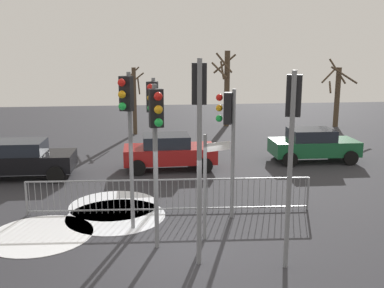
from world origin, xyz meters
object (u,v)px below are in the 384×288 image
(traffic_light_rear_left, at_px, (153,115))
(traffic_light_rear_right, at_px, (199,116))
(car_green_far, at_px, (313,144))
(car_red_mid, at_px, (169,151))
(direction_sign_post, at_px, (207,181))
(car_black_trailing, at_px, (23,159))
(traffic_light_mid_right, at_px, (127,117))
(bare_tree_right, at_px, (337,94))
(bare_tree_centre, at_px, (226,86))
(traffic_light_foreground_right, at_px, (156,131))
(traffic_light_mid_left, at_px, (292,125))
(bare_tree_left, at_px, (134,99))
(traffic_light_foreground_left, at_px, (228,125))

(traffic_light_rear_left, relative_size, traffic_light_rear_right, 0.87)
(car_green_far, height_order, car_red_mid, same)
(direction_sign_post, height_order, car_black_trailing, direction_sign_post)
(traffic_light_mid_right, xyz_separation_m, car_black_trailing, (-4.26, 5.69, -2.41))
(traffic_light_rear_right, relative_size, bare_tree_right, 1.07)
(car_red_mid, height_order, bare_tree_right, bare_tree_right)
(bare_tree_centre, bearing_deg, bare_tree_right, -9.18)
(car_red_mid, bearing_deg, traffic_light_foreground_right, -96.34)
(traffic_light_foreground_right, height_order, traffic_light_rear_right, traffic_light_rear_right)
(traffic_light_mid_left, relative_size, direction_sign_post, 1.59)
(car_black_trailing, bearing_deg, traffic_light_rear_left, -38.90)
(car_black_trailing, distance_m, bare_tree_left, 9.84)
(traffic_light_foreground_left, xyz_separation_m, traffic_light_mid_left, (0.80, -3.10, 0.48))
(traffic_light_mid_left, distance_m, traffic_light_rear_right, 2.05)
(direction_sign_post, bearing_deg, traffic_light_rear_left, 98.48)
(direction_sign_post, xyz_separation_m, car_red_mid, (-0.55, 7.09, -0.82))
(traffic_light_mid_left, xyz_separation_m, bare_tree_centre, (2.27, 19.07, -0.63))
(bare_tree_centre, distance_m, bare_tree_right, 7.18)
(bare_tree_right, bearing_deg, traffic_light_mid_right, -129.83)
(car_black_trailing, distance_m, bare_tree_right, 19.90)
(traffic_light_foreground_left, relative_size, traffic_light_rear_right, 0.81)
(traffic_light_foreground_left, bearing_deg, bare_tree_right, -16.96)
(bare_tree_centre, bearing_deg, traffic_light_mid_left, -96.79)
(traffic_light_mid_left, height_order, bare_tree_left, traffic_light_mid_left)
(traffic_light_rear_left, xyz_separation_m, car_green_far, (7.27, 5.43, -2.23))
(traffic_light_mid_left, bearing_deg, traffic_light_foreground_right, -178.02)
(traffic_light_rear_right, distance_m, car_black_trailing, 10.04)
(traffic_light_foreground_left, relative_size, direction_sign_post, 1.36)
(traffic_light_mid_left, bearing_deg, car_red_mid, 126.74)
(traffic_light_foreground_left, distance_m, car_red_mid, 6.11)
(car_red_mid, bearing_deg, traffic_light_mid_left, -76.67)
(car_black_trailing, height_order, bare_tree_centre, bare_tree_centre)
(traffic_light_foreground_right, relative_size, bare_tree_right, 0.93)
(traffic_light_foreground_left, height_order, car_black_trailing, traffic_light_foreground_left)
(traffic_light_mid_left, xyz_separation_m, direction_sign_post, (-1.62, 1.61, -1.69))
(car_green_far, bearing_deg, direction_sign_post, -126.50)
(traffic_light_rear_right, bearing_deg, car_red_mid, 95.33)
(car_green_far, bearing_deg, traffic_light_rear_left, -141.95)
(traffic_light_rear_right, height_order, car_black_trailing, traffic_light_rear_right)
(traffic_light_foreground_left, xyz_separation_m, car_black_trailing, (-7.10, 4.97, -2.03))
(bare_tree_centre, relative_size, bare_tree_right, 1.11)
(direction_sign_post, distance_m, car_black_trailing, 9.05)
(traffic_light_foreground_right, distance_m, bare_tree_centre, 18.70)
(direction_sign_post, bearing_deg, car_red_mid, 72.86)
(traffic_light_foreground_left, distance_m, traffic_light_mid_right, 2.95)
(car_black_trailing, bearing_deg, traffic_light_mid_left, -44.31)
(traffic_light_foreground_right, distance_m, traffic_light_mid_left, 3.14)
(bare_tree_left, bearing_deg, car_green_far, -43.32)
(car_green_far, distance_m, bare_tree_centre, 10.17)
(direction_sign_post, distance_m, bare_tree_left, 15.39)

